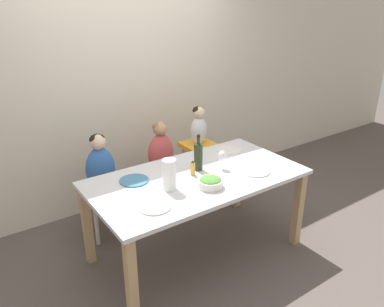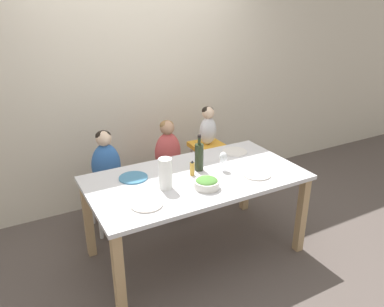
% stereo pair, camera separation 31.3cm
% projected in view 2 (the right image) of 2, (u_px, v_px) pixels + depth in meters
% --- Properties ---
extents(ground_plane, '(14.00, 14.00, 0.00)m').
position_uv_depth(ground_plane, '(196.00, 251.00, 3.44)').
color(ground_plane, '#564C47').
extents(wall_back, '(10.00, 0.06, 2.70)m').
position_uv_depth(wall_back, '(137.00, 80.00, 3.97)').
color(wall_back, beige).
rests_on(wall_back, ground_plane).
extents(dining_table, '(1.81, 0.96, 0.77)m').
position_uv_depth(dining_table, '(196.00, 186.00, 3.18)').
color(dining_table, silver).
rests_on(dining_table, ground_plane).
extents(chair_far_left, '(0.39, 0.41, 0.47)m').
position_uv_depth(chair_far_left, '(109.00, 192.00, 3.67)').
color(chair_far_left, silver).
rests_on(chair_far_left, ground_plane).
extents(chair_far_center, '(0.39, 0.41, 0.47)m').
position_uv_depth(chair_far_center, '(169.00, 178.00, 3.95)').
color(chair_far_center, silver).
rests_on(chair_far_center, ground_plane).
extents(chair_right_highchair, '(0.33, 0.35, 0.69)m').
position_uv_depth(chair_right_highchair, '(207.00, 157.00, 4.11)').
color(chair_right_highchair, silver).
rests_on(chair_right_highchair, ground_plane).
extents(person_child_left, '(0.28, 0.19, 0.56)m').
position_uv_depth(person_child_left, '(106.00, 160.00, 3.54)').
color(person_child_left, '#3366B2').
rests_on(person_child_left, chair_far_left).
extents(person_child_center, '(0.28, 0.19, 0.56)m').
position_uv_depth(person_child_center, '(168.00, 148.00, 3.82)').
color(person_child_center, '#C64C4C').
rests_on(person_child_center, chair_far_center).
extents(person_baby_right, '(0.19, 0.14, 0.42)m').
position_uv_depth(person_baby_right, '(208.00, 125.00, 3.97)').
color(person_baby_right, silver).
rests_on(person_baby_right, chair_right_highchair).
extents(wine_bottle, '(0.08, 0.08, 0.32)m').
position_uv_depth(wine_bottle, '(199.00, 156.00, 3.21)').
color(wine_bottle, '#232D19').
rests_on(wine_bottle, dining_table).
extents(paper_towel_roll, '(0.11, 0.11, 0.25)m').
position_uv_depth(paper_towel_roll, '(165.00, 174.00, 2.90)').
color(paper_towel_roll, white).
rests_on(paper_towel_roll, dining_table).
extents(wine_glass_near, '(0.07, 0.07, 0.17)m').
position_uv_depth(wine_glass_near, '(223.00, 158.00, 3.21)').
color(wine_glass_near, white).
rests_on(wine_glass_near, dining_table).
extents(salad_bowl_large, '(0.20, 0.20, 0.09)m').
position_uv_depth(salad_bowl_large, '(207.00, 183.00, 2.94)').
color(salad_bowl_large, silver).
rests_on(salad_bowl_large, dining_table).
extents(dinner_plate_front_left, '(0.24, 0.24, 0.01)m').
position_uv_depth(dinner_plate_front_left, '(147.00, 204.00, 2.70)').
color(dinner_plate_front_left, silver).
rests_on(dinner_plate_front_left, dining_table).
extents(dinner_plate_back_left, '(0.24, 0.24, 0.01)m').
position_uv_depth(dinner_plate_back_left, '(133.00, 178.00, 3.11)').
color(dinner_plate_back_left, teal).
rests_on(dinner_plate_back_left, dining_table).
extents(dinner_plate_back_right, '(0.24, 0.24, 0.01)m').
position_uv_depth(dinner_plate_back_right, '(235.00, 152.00, 3.63)').
color(dinner_plate_back_right, silver).
rests_on(dinner_plate_back_right, dining_table).
extents(dinner_plate_front_right, '(0.24, 0.24, 0.01)m').
position_uv_depth(dinner_plate_front_right, '(257.00, 174.00, 3.16)').
color(dinner_plate_front_right, silver).
rests_on(dinner_plate_front_right, dining_table).
extents(condiment_bottle_hot_sauce, '(0.04, 0.04, 0.13)m').
position_uv_depth(condiment_bottle_hot_sauce, '(192.00, 168.00, 3.14)').
color(condiment_bottle_hot_sauce, '#BC8E33').
rests_on(condiment_bottle_hot_sauce, dining_table).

